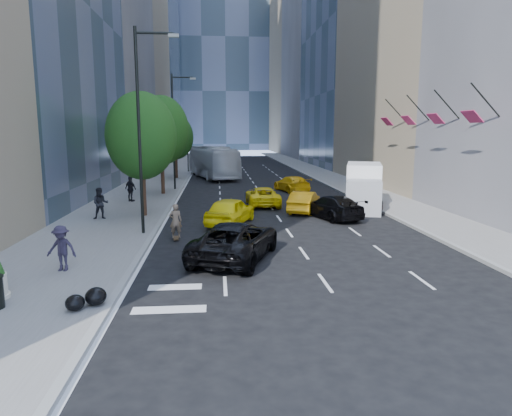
{
  "coord_description": "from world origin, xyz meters",
  "views": [
    {
      "loc": [
        -2.72,
        -19.04,
        5.24
      ],
      "look_at": [
        -0.88,
        2.5,
        1.6
      ],
      "focal_mm": 32.0,
      "sensor_mm": 36.0,
      "label": 1
    }
  ],
  "objects": [
    {
      "name": "sidewalk_left",
      "position": [
        -9.0,
        30.0,
        0.07
      ],
      "size": [
        6.0,
        120.0,
        0.15
      ],
      "primitive_type": "cube",
      "color": "slate",
      "rests_on": "ground"
    },
    {
      "name": "black_sedan_mercedes",
      "position": [
        4.2,
        7.8,
        0.71
      ],
      "size": [
        3.46,
        5.27,
        1.42
      ],
      "primitive_type": "imported",
      "rotation": [
        0.0,
        0.0,
        3.47
      ],
      "color": "black",
      "rests_on": "ground"
    },
    {
      "name": "taxi_b",
      "position": [
        2.95,
        10.14,
        0.69
      ],
      "size": [
        2.9,
        4.42,
        1.38
      ],
      "primitive_type": "imported",
      "rotation": [
        0.0,
        0.0,
        2.76
      ],
      "color": "orange",
      "rests_on": "ground"
    },
    {
      "name": "pedestrian_a",
      "position": [
        -9.55,
        7.99,
        1.08
      ],
      "size": [
        1.0,
        0.84,
        1.85
      ],
      "primitive_type": "imported",
      "rotation": [
        0.0,
        0.0,
        0.16
      ],
      "color": "black",
      "rests_on": "sidewalk_left"
    },
    {
      "name": "garbage_bags",
      "position": [
        -6.55,
        -5.96,
        0.4
      ],
      "size": [
        1.07,
        1.03,
        0.53
      ],
      "color": "black",
      "rests_on": "sidewalk_left"
    },
    {
      "name": "skateboarder",
      "position": [
        -4.76,
        2.93,
        0.84
      ],
      "size": [
        0.64,
        0.45,
        1.67
      ],
      "primitive_type": "imported",
      "rotation": [
        0.0,
        0.0,
        3.22
      ],
      "color": "brown",
      "rests_on": "ground"
    },
    {
      "name": "tree_far",
      "position": [
        -7.2,
        32.0,
        4.62
      ],
      "size": [
        3.9,
        3.9,
        6.92
      ],
      "color": "black",
      "rests_on": "sidewalk_left"
    },
    {
      "name": "facade_flags",
      "position": [
        10.64,
        10.0,
        6.18
      ],
      "size": [
        1.85,
        13.3,
        2.05
      ],
      "color": "black",
      "rests_on": "ground"
    },
    {
      "name": "taxi_a",
      "position": [
        -2.0,
        6.5,
        0.78
      ],
      "size": [
        3.32,
        4.96,
        1.57
      ],
      "primitive_type": "imported",
      "rotation": [
        0.0,
        0.0,
        2.79
      ],
      "color": "#FFE80D",
      "rests_on": "ground"
    },
    {
      "name": "taxi_d",
      "position": [
        3.83,
        20.5,
        0.69
      ],
      "size": [
        3.05,
        5.05,
        1.37
      ],
      "primitive_type": "imported",
      "rotation": [
        0.0,
        0.0,
        3.4
      ],
      "color": "yellow",
      "rests_on": "ground"
    },
    {
      "name": "traffic_signal",
      "position": [
        -6.4,
        40.0,
        4.23
      ],
      "size": [
        2.48,
        0.53,
        5.2
      ],
      "color": "black",
      "rests_on": "sidewalk_left"
    },
    {
      "name": "lamp_near",
      "position": [
        -6.32,
        4.0,
        5.81
      ],
      "size": [
        2.13,
        0.22,
        10.0
      ],
      "color": "black",
      "rests_on": "sidewalk_left"
    },
    {
      "name": "box_truck",
      "position": [
        7.29,
        11.27,
        1.54
      ],
      "size": [
        4.08,
        6.72,
        3.03
      ],
      "rotation": [
        0.0,
        0.0,
        -0.31
      ],
      "color": "silver",
      "rests_on": "ground"
    },
    {
      "name": "tower_left_end",
      "position": [
        -22.0,
        92.0,
        30.0
      ],
      "size": [
        20.0,
        28.0,
        60.0
      ],
      "primitive_type": "cube",
      "color": "#303E4A",
      "rests_on": "ground"
    },
    {
      "name": "sidewalk_right",
      "position": [
        10.0,
        30.0,
        0.07
      ],
      "size": [
        4.0,
        120.0,
        0.15
      ],
      "primitive_type": "cube",
      "color": "slate",
      "rests_on": "ground"
    },
    {
      "name": "lamp_far",
      "position": [
        -6.32,
        22.0,
        5.81
      ],
      "size": [
        2.13,
        0.22,
        10.0
      ],
      "color": "black",
      "rests_on": "sidewalk_left"
    },
    {
      "name": "tree_mid",
      "position": [
        -7.2,
        19.0,
        5.32
      ],
      "size": [
        4.5,
        4.5,
        7.99
      ],
      "color": "black",
      "rests_on": "sidewalk_left"
    },
    {
      "name": "tower_right_far",
      "position": [
        22.0,
        98.0,
        25.0
      ],
      "size": [
        20.0,
        24.0,
        50.0
      ],
      "primitive_type": "cube",
      "color": "gray",
      "rests_on": "ground"
    },
    {
      "name": "ground",
      "position": [
        0.0,
        0.0,
        0.0
      ],
      "size": [
        160.0,
        160.0,
        0.0
      ],
      "primitive_type": "plane",
      "color": "black",
      "rests_on": "ground"
    },
    {
      "name": "taxi_c",
      "position": [
        0.5,
        13.0,
        0.67
      ],
      "size": [
        2.24,
        4.82,
        1.34
      ],
      "primitive_type": "imported",
      "rotation": [
        0.0,
        0.0,
        3.15
      ],
      "color": "yellow",
      "rests_on": "ground"
    },
    {
      "name": "city_bus",
      "position": [
        -3.2,
        33.43,
        1.79
      ],
      "size": [
        6.03,
        13.17,
        3.57
      ],
      "primitive_type": "imported",
      "rotation": [
        0.0,
        0.0,
        0.25
      ],
      "color": "silver",
      "rests_on": "ground"
    },
    {
      "name": "pedestrian_c",
      "position": [
        -8.46,
        -2.24,
        1.0
      ],
      "size": [
        1.19,
        0.82,
        1.7
      ],
      "primitive_type": "imported",
      "rotation": [
        0.0,
        0.0,
        -0.18
      ],
      "color": "#282132",
      "rests_on": "sidewalk_left"
    },
    {
      "name": "tree_near",
      "position": [
        -7.2,
        9.0,
        4.97
      ],
      "size": [
        4.2,
        4.2,
        7.46
      ],
      "color": "black",
      "rests_on": "sidewalk_left"
    },
    {
      "name": "black_sedan_lincoln",
      "position": [
        -2.0,
        -0.7,
        0.79
      ],
      "size": [
        4.39,
        6.2,
        1.57
      ],
      "primitive_type": "imported",
      "rotation": [
        0.0,
        0.0,
        2.79
      ],
      "color": "black",
      "rests_on": "ground"
    },
    {
      "name": "pedestrian_b",
      "position": [
        -9.06,
        14.83,
        1.08
      ],
      "size": [
        1.13,
        1.03,
        1.86
      ],
      "primitive_type": "imported",
      "rotation": [
        0.0,
        0.0,
        2.47
      ],
      "color": "black",
      "rests_on": "sidewalk_left"
    }
  ]
}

